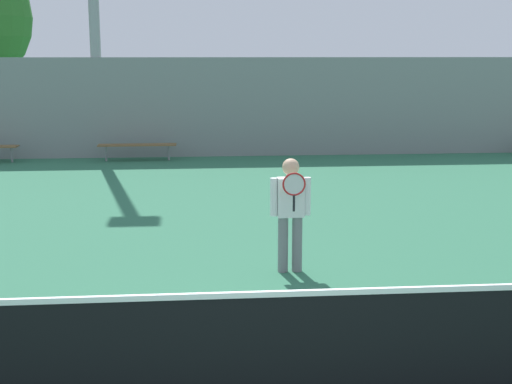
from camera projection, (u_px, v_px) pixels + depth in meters
tennis_net at (265, 345)px, 6.14m from camera, size 12.34×0.09×0.99m
tennis_player at (290, 208)px, 9.72m from camera, size 0.56×0.41×1.58m
bench_courtside_far at (137, 146)px, 20.04m from camera, size 2.19×0.40×0.47m
back_fence at (212, 107)px, 20.68m from camera, size 34.62×0.06×2.87m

